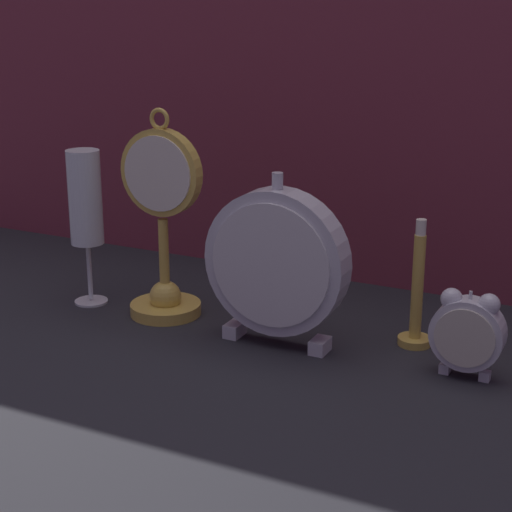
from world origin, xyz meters
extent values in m
plane|color=#232328|center=(0.00, 0.00, 0.00)|extent=(4.00, 4.00, 0.00)
cube|color=brown|center=(0.00, 0.33, 0.32)|extent=(1.77, 0.01, 0.64)
cylinder|color=gold|center=(-0.14, 0.07, 0.01)|extent=(0.10, 0.10, 0.02)
sphere|color=gold|center=(-0.14, 0.07, 0.03)|extent=(0.04, 0.04, 0.04)
cylinder|color=gold|center=(-0.14, 0.07, 0.08)|extent=(0.01, 0.01, 0.12)
cylinder|color=gold|center=(-0.14, 0.07, 0.20)|extent=(0.12, 0.02, 0.12)
cylinder|color=silver|center=(-0.14, 0.06, 0.20)|extent=(0.10, 0.00, 0.10)
torus|color=gold|center=(-0.14, 0.07, 0.27)|extent=(0.03, 0.01, 0.03)
cube|color=silver|center=(0.27, 0.05, 0.01)|extent=(0.01, 0.01, 0.01)
cube|color=silver|center=(0.31, 0.05, 0.01)|extent=(0.01, 0.01, 0.01)
cylinder|color=silver|center=(0.29, 0.05, 0.06)|extent=(0.09, 0.03, 0.09)
cylinder|color=beige|center=(0.29, 0.03, 0.06)|extent=(0.07, 0.00, 0.07)
sphere|color=silver|center=(0.27, 0.05, 0.09)|extent=(0.03, 0.03, 0.03)
sphere|color=silver|center=(0.31, 0.05, 0.09)|extent=(0.03, 0.03, 0.03)
cylinder|color=silver|center=(0.29, 0.05, 0.10)|extent=(0.00, 0.00, 0.02)
cube|color=silver|center=(-0.01, 0.04, 0.01)|extent=(0.02, 0.03, 0.02)
cube|color=silver|center=(0.11, 0.04, 0.01)|extent=(0.02, 0.03, 0.02)
cylinder|color=silver|center=(0.05, 0.04, 0.11)|extent=(0.19, 0.04, 0.19)
cylinder|color=silver|center=(0.05, 0.02, 0.11)|extent=(0.16, 0.00, 0.16)
cylinder|color=silver|center=(0.05, 0.04, 0.22)|extent=(0.01, 0.01, 0.02)
cylinder|color=silver|center=(-0.26, 0.06, 0.00)|extent=(0.05, 0.05, 0.01)
cylinder|color=silver|center=(-0.26, 0.06, 0.05)|extent=(0.01, 0.01, 0.08)
cylinder|color=white|center=(-0.26, 0.06, 0.16)|extent=(0.05, 0.05, 0.13)
cylinder|color=#E5D17F|center=(-0.26, 0.06, 0.13)|extent=(0.04, 0.04, 0.09)
cylinder|color=gold|center=(0.21, 0.12, 0.01)|extent=(0.04, 0.04, 0.01)
cylinder|color=gold|center=(0.21, 0.12, 0.08)|extent=(0.02, 0.02, 0.14)
cylinder|color=silver|center=(0.21, 0.12, 0.16)|extent=(0.01, 0.01, 0.02)
camera|label=1|loc=(0.48, -0.88, 0.44)|focal=60.00mm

